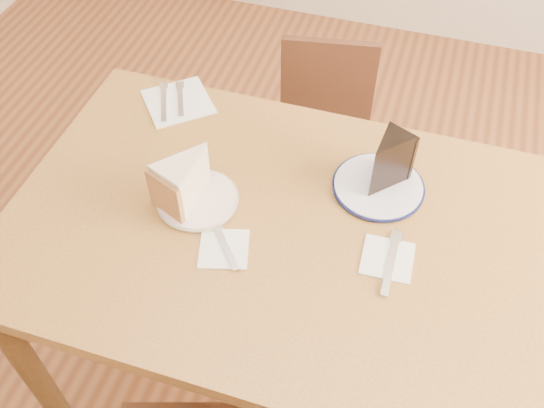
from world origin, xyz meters
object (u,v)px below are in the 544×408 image
(table, at_px, (275,250))
(plate_cream, at_px, (198,200))
(plate_navy, at_px, (378,186))
(chair_far, at_px, (322,143))
(chocolate_cake, at_px, (385,165))
(carrot_cake, at_px, (188,178))

(table, height_order, plate_cream, plate_cream)
(plate_cream, relative_size, plate_navy, 0.87)
(chair_far, distance_m, chocolate_cake, 0.67)
(chair_far, relative_size, carrot_cake, 5.45)
(carrot_cake, bearing_deg, table, 17.42)
(chair_far, distance_m, plate_cream, 0.74)
(table, distance_m, chocolate_cake, 0.32)
(plate_cream, height_order, carrot_cake, carrot_cake)
(chair_far, bearing_deg, table, 83.36)
(plate_cream, bearing_deg, carrot_cake, 157.97)
(carrot_cake, bearing_deg, plate_cream, 0.32)
(plate_navy, bearing_deg, chocolate_cake, 42.13)
(plate_cream, bearing_deg, chocolate_cake, 23.39)
(table, distance_m, chair_far, 0.69)
(chocolate_cake, bearing_deg, plate_cream, 47.87)
(chair_far, relative_size, plate_cream, 4.05)
(plate_cream, bearing_deg, table, -3.07)
(carrot_cake, xyz_separation_m, chocolate_cake, (0.41, 0.16, 0.01))
(chair_far, bearing_deg, carrot_cake, 64.60)
(chair_far, bearing_deg, plate_cream, 66.43)
(plate_cream, relative_size, chocolate_cake, 1.45)
(plate_cream, xyz_separation_m, carrot_cake, (-0.02, 0.01, 0.06))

